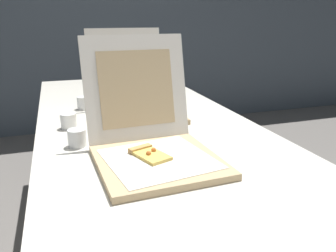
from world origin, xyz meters
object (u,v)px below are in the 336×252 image
Objects in this scene: table at (150,136)px; pizza_box_front at (153,143)px; cup_white_mid at (69,121)px; cup_white_far at (84,103)px; cup_white_near_center at (77,138)px; pizza_box_middle at (134,103)px.

table is 0.35m from pizza_box_front.
pizza_box_front is at bearing -103.47° from table.
table is 0.34m from cup_white_mid.
cup_white_far is (-0.16, 0.71, -0.02)m from pizza_box_front.
cup_white_mid reaches higher than table.
cup_white_mid is at bearing 94.75° from cup_white_near_center.
table is at bearing 73.94° from pizza_box_front.
pizza_box_middle is at bearing 20.00° from cup_white_mid.
cup_white_mid and cup_white_near_center have the same top height.
cup_white_mid and cup_white_far have the same top height.
pizza_box_middle is at bearing 80.81° from pizza_box_front.
cup_white_far and cup_white_near_center have the same top height.
pizza_box_middle reaches higher than cup_white_mid.
cup_white_mid is 0.22m from cup_white_near_center.
cup_white_near_center is (-0.29, -0.33, -0.02)m from pizza_box_middle.
table is at bearing -15.92° from cup_white_mid.
pizza_box_front is at bearing -40.99° from cup_white_near_center.
cup_white_near_center is (-0.07, -0.52, 0.00)m from cup_white_far.
cup_white_far is (-0.23, 0.39, 0.07)m from table.
cup_white_near_center is (-0.30, -0.13, 0.07)m from table.
table is 5.73× the size of pizza_box_middle.
pizza_box_front is 0.73m from cup_white_far.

